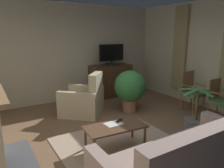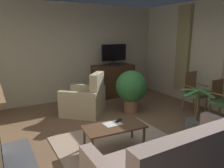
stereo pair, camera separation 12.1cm
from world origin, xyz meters
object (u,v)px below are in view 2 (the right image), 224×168
Objects in this scene: tv_cabinet at (113,81)px; television at (114,54)px; sofa_floral at (182,168)px; coffee_table at (114,129)px; tv_remote at (118,121)px; side_chair_tucked_against_wall at (222,100)px; potted_plant_tall_palm_by_window at (196,123)px; folded_newspaper at (113,124)px; armchair_beside_cabinet at (85,101)px; potted_plant_on_hearth_side at (131,88)px; side_chair_beside_plant at (193,91)px.

television reaches higher than tv_cabinet.
coffee_table is at bearing 98.58° from sofa_floral.
tv_cabinet is 1.19× the size of coffee_table.
coffee_table is 0.21m from tv_remote.
potted_plant_tall_palm_by_window is at bearing -177.07° from side_chair_tucked_against_wall.
tv_remote is at bearing 172.95° from side_chair_tucked_against_wall.
television reaches higher than sofa_floral.
tv_remote is 0.19× the size of potted_plant_tall_palm_by_window.
coffee_table is at bearing 172.96° from potted_plant_tall_palm_by_window.
sofa_floral is at bearing -146.06° from potted_plant_tall_palm_by_window.
side_chair_tucked_against_wall reaches higher than folded_newspaper.
armchair_beside_cabinet is 1.18m from potted_plant_on_hearth_side.
sofa_floral reaches higher than potted_plant_tall_palm_by_window.
side_chair_tucked_against_wall is at bearing -7.18° from folded_newspaper.
television is 0.78× the size of potted_plant_on_hearth_side.
side_chair_beside_plant is 0.95× the size of potted_plant_on_hearth_side.
coffee_table is at bearing -172.27° from tv_remote.
potted_plant_tall_palm_by_window is at bearing -7.04° from coffee_table.
tv_cabinet is 0.85m from television.
potted_plant_tall_palm_by_window is (1.63, -0.35, -0.26)m from tv_remote.
potted_plant_on_hearth_side is (1.27, 1.27, 0.20)m from folded_newspaper.
tv_cabinet is 0.57× the size of sofa_floral.
tv_cabinet is at bearing 58.24° from folded_newspaper.
side_chair_beside_plant is (2.45, 1.90, 0.20)m from sofa_floral.
armchair_beside_cabinet is (0.06, 1.66, -0.10)m from tv_remote.
potted_plant_on_hearth_side is (1.13, 1.23, 0.19)m from tv_remote.
coffee_table is 2.65m from side_chair_tucked_against_wall.
potted_plant_on_hearth_side reaches higher than sofa_floral.
television reaches higher than potted_plant_on_hearth_side.
potted_plant_tall_palm_by_window is at bearing -86.18° from tv_cabinet.
tv_cabinet is 3.14m from side_chair_tucked_against_wall.
potted_plant_tall_palm_by_window is (0.50, -1.58, -0.45)m from potted_plant_on_hearth_side.
armchair_beside_cabinet is (-1.37, -0.94, -0.99)m from television.
side_chair_beside_plant is (1.06, -2.13, -0.79)m from television.
sofa_floral is 3.08m from armchair_beside_cabinet.
tv_remote is at bearing 167.84° from potted_plant_tall_palm_by_window.
armchair_beside_cabinet is (-1.37, -1.00, -0.14)m from tv_cabinet.
coffee_table is at bearing -133.44° from potted_plant_on_hearth_side.
potted_plant_tall_palm_by_window is (1.79, -0.22, -0.20)m from coffee_table.
armchair_beside_cabinet is at bearing 56.39° from tv_remote.
potted_plant_on_hearth_side reaches higher than tv_remote.
sofa_floral is 1.93m from potted_plant_tall_palm_by_window.
tv_cabinet is 1.02× the size of armchair_beside_cabinet.
side_chair_tucked_against_wall is 2.05m from potted_plant_on_hearth_side.
side_chair_tucked_against_wall is 0.89× the size of potted_plant_on_hearth_side.
folded_newspaper is 0.29× the size of potted_plant_on_hearth_side.
sofa_floral is 2.13× the size of potted_plant_on_hearth_side.
television is at bearing 29.66° from tv_remote.
tv_cabinet is 3.12m from folded_newspaper.
potted_plant_on_hearth_side is at bearing 15.93° from tv_remote.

